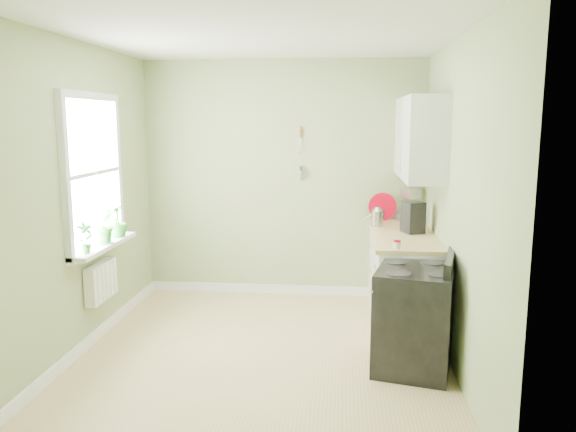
# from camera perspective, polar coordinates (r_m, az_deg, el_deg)

# --- Properties ---
(floor) EXTENTS (3.20, 3.60, 0.02)m
(floor) POSITION_cam_1_polar(r_m,az_deg,el_deg) (5.06, -2.64, -14.02)
(floor) COLOR tan
(floor) RESTS_ON ground
(ceiling) EXTENTS (3.20, 3.60, 0.02)m
(ceiling) POSITION_cam_1_polar(r_m,az_deg,el_deg) (4.68, -2.91, 18.13)
(ceiling) COLOR white
(ceiling) RESTS_ON wall_back
(wall_back) EXTENTS (3.20, 0.02, 2.70)m
(wall_back) POSITION_cam_1_polar(r_m,az_deg,el_deg) (6.46, -0.47, 3.72)
(wall_back) COLOR #98A872
(wall_back) RESTS_ON floor
(wall_left) EXTENTS (0.02, 3.60, 2.70)m
(wall_left) POSITION_cam_1_polar(r_m,az_deg,el_deg) (5.16, -20.77, 1.57)
(wall_left) COLOR #98A872
(wall_left) RESTS_ON floor
(wall_right) EXTENTS (0.02, 3.60, 2.70)m
(wall_right) POSITION_cam_1_polar(r_m,az_deg,el_deg) (4.72, 16.94, 1.09)
(wall_right) COLOR #98A872
(wall_right) RESTS_ON floor
(base_cabinets) EXTENTS (0.60, 1.60, 0.87)m
(base_cabinets) POSITION_cam_1_polar(r_m,az_deg,el_deg) (5.84, 11.57, -6.29)
(base_cabinets) COLOR white
(base_cabinets) RESTS_ON floor
(countertop) EXTENTS (0.64, 1.60, 0.04)m
(countertop) POSITION_cam_1_polar(r_m,az_deg,el_deg) (5.73, 11.63, -1.91)
(countertop) COLOR #D8C384
(countertop) RESTS_ON base_cabinets
(upper_cabinets) EXTENTS (0.35, 1.40, 0.80)m
(upper_cabinets) POSITION_cam_1_polar(r_m,az_deg,el_deg) (5.73, 13.20, 7.72)
(upper_cabinets) COLOR white
(upper_cabinets) RESTS_ON wall_right
(window) EXTENTS (0.06, 1.14, 1.44)m
(window) POSITION_cam_1_polar(r_m,az_deg,el_deg) (5.39, -19.24, 4.13)
(window) COLOR white
(window) RESTS_ON wall_left
(window_sill) EXTENTS (0.18, 1.14, 0.04)m
(window_sill) POSITION_cam_1_polar(r_m,az_deg,el_deg) (5.46, -18.15, -2.86)
(window_sill) COLOR white
(window_sill) RESTS_ON wall_left
(radiator) EXTENTS (0.12, 0.50, 0.35)m
(radiator) POSITION_cam_1_polar(r_m,az_deg,el_deg) (5.51, -18.47, -6.32)
(radiator) COLOR white
(radiator) RESTS_ON wall_left
(wall_utensils) EXTENTS (0.02, 0.14, 0.58)m
(wall_utensils) POSITION_cam_1_polar(r_m,az_deg,el_deg) (6.39, 1.29, 5.58)
(wall_utensils) COLOR #D8C384
(wall_utensils) RESTS_ON wall_back
(stove) EXTENTS (0.75, 0.81, 0.96)m
(stove) POSITION_cam_1_polar(r_m,az_deg,el_deg) (4.77, 12.71, -10.07)
(stove) COLOR black
(stove) RESTS_ON floor
(stand_mixer) EXTENTS (0.31, 0.37, 0.41)m
(stand_mixer) POSITION_cam_1_polar(r_m,az_deg,el_deg) (6.43, 12.14, 1.07)
(stand_mixer) COLOR #B2B2B7
(stand_mixer) RESTS_ON countertop
(kettle) EXTENTS (0.21, 0.12, 0.21)m
(kettle) POSITION_cam_1_polar(r_m,az_deg,el_deg) (6.02, 9.05, -0.06)
(kettle) COLOR silver
(kettle) RESTS_ON countertop
(coffee_maker) EXTENTS (0.24, 0.25, 0.31)m
(coffee_maker) POSITION_cam_1_polar(r_m,az_deg,el_deg) (5.74, 12.56, -0.21)
(coffee_maker) COLOR black
(coffee_maker) RESTS_ON countertop
(red_tray) EXTENTS (0.32, 0.11, 0.31)m
(red_tray) POSITION_cam_1_polar(r_m,az_deg,el_deg) (6.39, 9.57, 0.95)
(red_tray) COLOR #B1031B
(red_tray) RESTS_ON countertop
(jar) EXTENTS (0.07, 0.07, 0.07)m
(jar) POSITION_cam_1_polar(r_m,az_deg,el_deg) (5.02, 11.01, -2.85)
(jar) COLOR beige
(jar) RESTS_ON countertop
(plant_a) EXTENTS (0.16, 0.18, 0.28)m
(plant_a) POSITION_cam_1_polar(r_m,az_deg,el_deg) (5.08, -19.91, -2.06)
(plant_a) COLOR #2B802A
(plant_a) RESTS_ON window_sill
(plant_b) EXTENTS (0.17, 0.20, 0.33)m
(plant_b) POSITION_cam_1_polar(r_m,az_deg,el_deg) (5.44, -18.09, -0.92)
(plant_b) COLOR #2B802A
(plant_b) RESTS_ON window_sill
(plant_c) EXTENTS (0.20, 0.20, 0.31)m
(plant_c) POSITION_cam_1_polar(r_m,az_deg,el_deg) (5.71, -16.92, -0.47)
(plant_c) COLOR #2B802A
(plant_c) RESTS_ON window_sill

